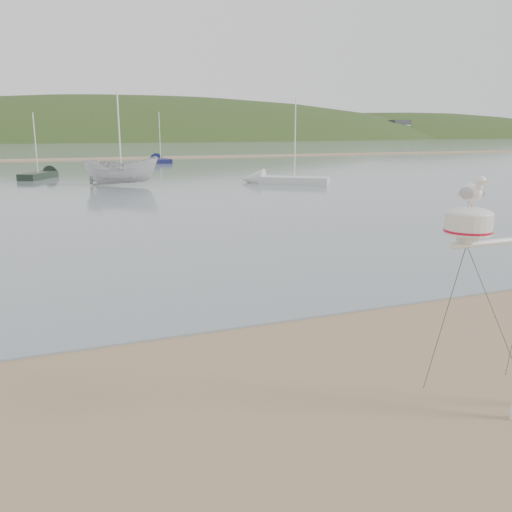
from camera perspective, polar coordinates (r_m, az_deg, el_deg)
name	(u,v)px	position (r m, az deg, el deg)	size (l,w,h in m)	color
ground	(130,479)	(6.76, -13.08, -21.87)	(560.00, 560.00, 0.00)	#886C4E
water	(40,147)	(137.58, -21.76, 10.64)	(560.00, 256.00, 0.04)	slate
sandbar	(44,160)	(75.62, -21.42, 9.40)	(560.00, 7.00, 0.07)	#886C4E
hill_ridge	(89,187)	(242.43, -17.14, 6.99)	(620.00, 180.00, 80.00)	#233616
far_cottages	(47,129)	(201.55, -21.12, 12.33)	(294.40, 6.30, 8.00)	silver
boat_white	(120,148)	(39.26, -14.12, 10.98)	(1.95, 2.00, 5.17)	silver
sailboat_dark_mid	(46,174)	(48.02, -21.22, 8.04)	(3.75, 5.51, 5.54)	black
sailboat_blue_far	(157,160)	(67.79, -10.34, 9.94)	(1.81, 6.44, 6.36)	#12153F
sailboat_white_near	(272,180)	(39.88, 1.71, 8.05)	(6.13, 5.23, 6.49)	silver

